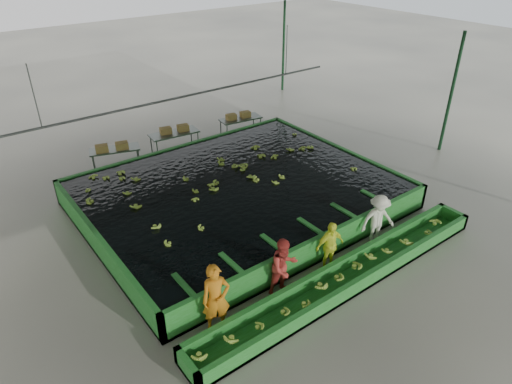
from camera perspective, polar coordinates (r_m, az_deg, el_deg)
ground at (r=14.97m, az=1.16°, el=-4.08°), size 80.00×80.00×0.00m
shed_roof at (r=12.84m, az=1.39°, el=14.71°), size 20.00×22.00×0.04m
shed_posts at (r=13.72m, az=1.26°, el=4.59°), size 20.00×22.00×5.00m
flotation_tank at (r=15.75m, az=-2.20°, el=-0.27°), size 10.00×8.00×0.90m
tank_water at (r=15.55m, az=-2.22°, el=1.00°), size 9.70×7.70×0.00m
sorting_trough at (r=12.77m, az=11.36°, el=-10.33°), size 10.00×1.00×0.50m
cableway_rail at (r=17.45m, az=-9.14°, el=11.68°), size 0.08×0.08×14.00m
rail_hanger_left at (r=15.57m, az=-25.98°, el=10.66°), size 0.04×0.04×2.00m
rail_hanger_right at (r=19.92m, az=3.83°, el=17.26°), size 0.04×0.04×2.00m
worker_a at (r=10.94m, az=-5.02°, el=-13.15°), size 0.78×0.63×1.87m
worker_b at (r=11.92m, az=3.51°, el=-9.35°), size 0.86×0.68×1.69m
worker_c at (r=12.90m, az=9.21°, el=-6.68°), size 0.95×0.51×1.53m
worker_d at (r=14.18m, az=15.00°, el=-3.38°), size 1.22×0.96×1.65m
packing_table_left at (r=19.08m, az=-17.09°, el=4.01°), size 2.06×1.31×0.87m
packing_table_mid at (r=19.87m, az=-10.10°, el=6.08°), size 2.12×1.02×0.94m
packing_table_right at (r=21.31m, az=-1.93°, el=8.14°), size 2.00×1.02×0.87m
box_stack_left at (r=18.79m, az=-17.51°, el=5.02°), size 1.29×0.65×0.27m
box_stack_mid at (r=19.73m, az=-10.12°, el=7.38°), size 1.26×0.59×0.26m
box_stack_right at (r=21.13m, az=-2.22°, el=9.20°), size 1.20×0.50×0.25m
floating_bananas at (r=16.13m, az=-3.86°, el=2.10°), size 8.67×5.91×0.12m
trough_bananas at (r=12.67m, az=11.42°, el=-9.81°), size 9.08×0.61×0.12m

